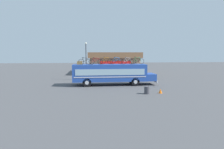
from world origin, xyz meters
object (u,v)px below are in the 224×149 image
at_px(rooftop_bicycle_6, 137,61).
at_px(trash_bin, 147,90).
at_px(bus, 112,73).
at_px(rooftop_bicycle_3, 106,61).
at_px(luggage_bag_1, 80,63).
at_px(rooftop_bicycle_5, 128,61).
at_px(street_lamp, 86,59).
at_px(traffic_cone, 160,91).
at_px(rooftop_bicycle_1, 85,62).
at_px(rooftop_bicycle_4, 117,61).
at_px(rooftop_bicycle_2, 96,62).

bearing_deg(rooftop_bicycle_6, trash_bin, -93.94).
height_order(bus, trash_bin, bus).
bearing_deg(rooftop_bicycle_3, luggage_bag_1, -175.78).
height_order(luggage_bag_1, rooftop_bicycle_5, rooftop_bicycle_5).
bearing_deg(rooftop_bicycle_6, rooftop_bicycle_5, -161.20).
distance_m(rooftop_bicycle_3, street_lamp, 5.65).
relative_size(rooftop_bicycle_3, traffic_cone, 3.62).
bearing_deg(street_lamp, rooftop_bicycle_5, -45.68).
distance_m(bus, rooftop_bicycle_1, 3.79).
relative_size(rooftop_bicycle_4, traffic_cone, 3.73).
bearing_deg(rooftop_bicycle_3, bus, -23.95).
height_order(rooftop_bicycle_1, street_lamp, street_lamp).
height_order(rooftop_bicycle_1, rooftop_bicycle_6, rooftop_bicycle_6).
height_order(bus, rooftop_bicycle_2, rooftop_bicycle_2).
xyz_separation_m(rooftop_bicycle_5, trash_bin, (0.96, -5.66, -2.74)).
height_order(rooftop_bicycle_1, rooftop_bicycle_4, rooftop_bicycle_4).
distance_m(bus, rooftop_bicycle_5, 2.60).
relative_size(rooftop_bicycle_5, traffic_cone, 3.68).
xyz_separation_m(rooftop_bicycle_1, trash_bin, (6.48, -5.88, -2.74)).
bearing_deg(rooftop_bicycle_6, rooftop_bicycle_3, 177.02).
xyz_separation_m(rooftop_bicycle_5, rooftop_bicycle_6, (1.38, 0.47, 0.02)).
bearing_deg(rooftop_bicycle_4, rooftop_bicycle_5, -30.00).
bearing_deg(bus, rooftop_bicycle_4, 28.05).
distance_m(luggage_bag_1, trash_bin, 9.73).
distance_m(rooftop_bicycle_5, traffic_cone, 6.70).
distance_m(bus, rooftop_bicycle_3, 1.71).
distance_m(rooftop_bicycle_6, traffic_cone, 6.75).
relative_size(rooftop_bicycle_4, rooftop_bicycle_5, 1.01).
bearing_deg(rooftop_bicycle_5, rooftop_bicycle_3, 165.83).
distance_m(bus, traffic_cone, 7.57).
height_order(rooftop_bicycle_2, traffic_cone, rooftop_bicycle_2).
relative_size(rooftop_bicycle_1, trash_bin, 2.16).
relative_size(rooftop_bicycle_2, traffic_cone, 3.81).
distance_m(rooftop_bicycle_2, street_lamp, 5.54).
relative_size(luggage_bag_1, street_lamp, 0.11).
bearing_deg(bus, rooftop_bicycle_5, -10.84).
bearing_deg(rooftop_bicycle_1, rooftop_bicycle_5, -2.36).
height_order(rooftop_bicycle_4, trash_bin, rooftop_bicycle_4).
xyz_separation_m(rooftop_bicycle_2, rooftop_bicycle_6, (5.49, 0.23, 0.03)).
distance_m(rooftop_bicycle_2, rooftop_bicycle_4, 2.81).
distance_m(luggage_bag_1, rooftop_bicycle_1, 0.72).
xyz_separation_m(rooftop_bicycle_4, trash_bin, (2.30, -6.43, -2.76)).
height_order(rooftop_bicycle_1, rooftop_bicycle_5, rooftop_bicycle_1).
height_order(luggage_bag_1, rooftop_bicycle_2, rooftop_bicycle_2).
relative_size(rooftop_bicycle_3, rooftop_bicycle_4, 0.97).
xyz_separation_m(rooftop_bicycle_4, rooftop_bicycle_5, (1.34, -0.77, -0.01)).
bearing_deg(rooftop_bicycle_3, rooftop_bicycle_5, -14.17).
bearing_deg(rooftop_bicycle_2, luggage_bag_1, 174.85).
relative_size(rooftop_bicycle_3, street_lamp, 0.29).
relative_size(rooftop_bicycle_2, rooftop_bicycle_5, 1.04).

